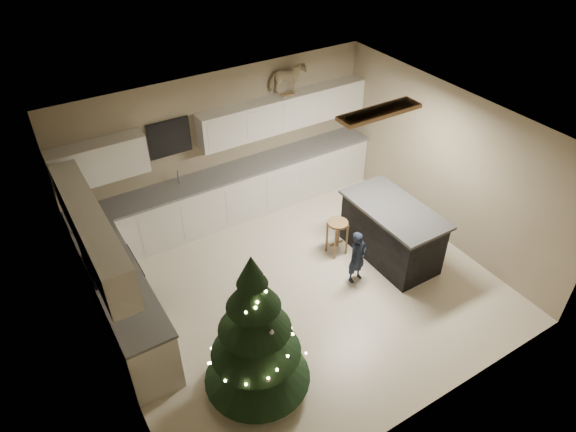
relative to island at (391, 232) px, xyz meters
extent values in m
plane|color=beige|center=(-1.65, 0.11, -0.48)|extent=(5.50, 5.50, 0.00)
cube|color=gray|center=(-1.65, 2.61, 0.82)|extent=(5.50, 0.02, 2.60)
cube|color=gray|center=(-1.65, -2.39, 0.82)|extent=(5.50, 0.02, 2.60)
cube|color=gray|center=(-4.40, 0.11, 0.82)|extent=(0.02, 5.00, 2.60)
cube|color=gray|center=(1.10, 0.11, 0.82)|extent=(0.02, 5.00, 2.60)
cube|color=silver|center=(-1.65, 0.11, 2.12)|extent=(5.50, 5.00, 0.02)
cube|color=olive|center=(-0.35, 0.21, 2.07)|extent=(1.25, 0.32, 0.06)
cube|color=white|center=(-0.35, 0.21, 2.04)|extent=(1.15, 0.24, 0.02)
cube|color=silver|center=(-1.65, 2.31, -0.03)|extent=(5.48, 0.60, 0.90)
cube|color=silver|center=(-4.10, 0.71, -0.03)|extent=(0.60, 2.60, 0.90)
cube|color=slate|center=(-1.65, 2.30, 0.44)|extent=(5.48, 0.62, 0.04)
cube|color=slate|center=(-4.09, 0.71, 0.44)|extent=(0.62, 2.60, 0.04)
cube|color=silver|center=(-3.70, 2.43, 1.22)|extent=(1.40, 0.35, 0.60)
cube|color=silver|center=(-0.50, 2.43, 1.22)|extent=(3.20, 0.35, 0.60)
cube|color=silver|center=(-4.23, 0.83, 1.22)|extent=(0.35, 2.60, 0.60)
cube|color=black|center=(-2.55, 2.58, 1.22)|extent=(0.70, 0.04, 0.60)
cube|color=#99999E|center=(-2.55, 2.31, 0.42)|extent=(0.55, 0.40, 0.06)
cylinder|color=#99999E|center=(-2.55, 2.41, 0.58)|extent=(0.03, 0.03, 0.24)
cube|color=black|center=(-4.08, 1.01, -0.03)|extent=(0.64, 0.75, 0.90)
cube|color=black|center=(-4.33, 1.01, 0.57)|extent=(0.10, 0.75, 0.30)
cube|color=black|center=(0.00, 0.00, -0.03)|extent=(0.80, 1.60, 0.90)
cube|color=#343437|center=(0.00, 0.00, 0.45)|extent=(0.90, 1.70, 0.05)
cylinder|color=olive|center=(-0.69, 0.50, 0.13)|extent=(0.33, 0.33, 0.04)
cylinder|color=olive|center=(-0.81, 0.38, -0.19)|extent=(0.03, 0.03, 0.59)
cylinder|color=olive|center=(-0.58, 0.38, -0.19)|extent=(0.03, 0.03, 0.59)
cylinder|color=olive|center=(-0.81, 0.61, -0.19)|extent=(0.03, 0.03, 0.59)
cylinder|color=olive|center=(-0.58, 0.61, -0.19)|extent=(0.03, 0.03, 0.59)
cube|color=olive|center=(-0.69, 0.50, -0.29)|extent=(0.25, 0.03, 0.03)
cylinder|color=#3F2816|center=(-3.04, -1.07, -0.34)|extent=(0.11, 0.11, 0.29)
cone|color=black|center=(-3.04, -1.07, 0.05)|extent=(1.30, 1.30, 0.67)
cone|color=black|center=(-3.04, -1.07, 0.48)|extent=(1.07, 1.07, 0.57)
cone|color=black|center=(-3.04, -1.07, 0.86)|extent=(0.84, 0.84, 0.53)
cone|color=black|center=(-3.04, -1.07, 1.20)|extent=(0.61, 0.61, 0.48)
cone|color=black|center=(-3.04, -1.07, 1.48)|extent=(0.34, 0.34, 0.38)
sphere|color=#FFD88C|center=(-2.36, -1.07, -0.24)|extent=(0.03, 0.03, 0.03)
sphere|color=#FFD88C|center=(-2.43, -0.79, -0.18)|extent=(0.03, 0.03, 0.03)
sphere|color=#FFD88C|center=(-2.61, -0.58, -0.13)|extent=(0.03, 0.03, 0.03)
sphere|color=#FFD88C|center=(-2.85, -0.47, -0.07)|extent=(0.03, 0.03, 0.03)
sphere|color=#FFD88C|center=(-3.11, -0.47, -0.02)|extent=(0.03, 0.03, 0.03)
sphere|color=#FFD88C|center=(-3.34, -0.57, 0.04)|extent=(0.03, 0.03, 0.03)
sphere|color=#FFD88C|center=(-3.51, -0.75, 0.09)|extent=(0.03, 0.03, 0.03)
sphere|color=#FFD88C|center=(-3.58, -0.97, 0.15)|extent=(0.03, 0.03, 0.03)
sphere|color=#FFD88C|center=(-3.55, -1.20, 0.20)|extent=(0.03, 0.03, 0.03)
sphere|color=#FFD88C|center=(-3.43, -1.38, 0.26)|extent=(0.03, 0.03, 0.03)
sphere|color=#FFD88C|center=(-3.26, -1.50, 0.31)|extent=(0.03, 0.03, 0.03)
sphere|color=#FFD88C|center=(-3.06, -1.53, 0.37)|extent=(0.03, 0.03, 0.03)
sphere|color=#FFD88C|center=(-2.87, -1.48, 0.42)|extent=(0.03, 0.03, 0.03)
sphere|color=#FFD88C|center=(-2.73, -1.36, 0.48)|extent=(0.03, 0.03, 0.03)
sphere|color=#FFD88C|center=(-2.65, -1.20, 0.53)|extent=(0.03, 0.03, 0.03)
sphere|color=#FFD88C|center=(-2.65, -1.03, 0.59)|extent=(0.03, 0.03, 0.03)
sphere|color=#FFD88C|center=(-2.71, -0.88, 0.64)|extent=(0.03, 0.03, 0.03)
sphere|color=#FFD88C|center=(-2.83, -0.78, 0.70)|extent=(0.03, 0.03, 0.03)
sphere|color=#FFD88C|center=(-2.96, -0.74, 0.75)|extent=(0.03, 0.03, 0.03)
sphere|color=#FFD88C|center=(-3.10, -0.76, 0.81)|extent=(0.03, 0.03, 0.03)
sphere|color=#FFD88C|center=(-3.21, -0.83, 0.86)|extent=(0.03, 0.03, 0.03)
sphere|color=#FFD88C|center=(-3.28, -0.93, 0.92)|extent=(0.03, 0.03, 0.03)
sphere|color=#FFD88C|center=(-3.29, -1.04, 0.97)|extent=(0.03, 0.03, 0.03)
sphere|color=#FFD88C|center=(-3.26, -1.14, 1.03)|extent=(0.03, 0.03, 0.03)
sphere|color=#FFD88C|center=(-3.20, -1.22, 1.08)|extent=(0.03, 0.03, 0.03)
sphere|color=#FFD88C|center=(-3.11, -1.25, 1.14)|extent=(0.03, 0.03, 0.03)
sphere|color=#FFD88C|center=(-3.03, -1.25, 1.19)|extent=(0.03, 0.03, 0.03)
sphere|color=#FFD88C|center=(-2.97, -1.21, 1.25)|extent=(0.03, 0.03, 0.03)
sphere|color=#FFD88C|center=(-2.93, -1.16, 1.30)|extent=(0.03, 0.03, 0.03)
sphere|color=#FFD88C|center=(-2.92, -1.10, 1.36)|extent=(0.03, 0.03, 0.03)
sphere|color=#FFD88C|center=(-2.93, -1.05, 1.41)|extent=(0.03, 0.03, 0.03)
sphere|color=#FFD88C|center=(-2.97, -1.02, 1.47)|extent=(0.03, 0.03, 0.03)
sphere|color=#FFD88C|center=(-3.00, -1.01, 1.52)|extent=(0.03, 0.03, 0.03)
sphere|color=silver|center=(-2.45, -1.07, -0.11)|extent=(0.07, 0.07, 0.07)
sphere|color=silver|center=(-3.34, -0.64, 0.07)|extent=(0.07, 0.07, 0.07)
sphere|color=silver|center=(-3.18, -1.50, 0.24)|extent=(0.07, 0.07, 0.07)
sphere|color=silver|center=(-2.66, -0.94, 0.41)|extent=(0.07, 0.07, 0.07)
sphere|color=silver|center=(-3.31, -0.87, 0.58)|extent=(0.07, 0.07, 0.07)
sphere|color=silver|center=(-3.04, -1.34, 0.76)|extent=(0.07, 0.07, 0.07)
sphere|color=silver|center=(-2.86, -0.94, 0.93)|extent=(0.07, 0.07, 0.07)
sphere|color=silver|center=(-3.18, -1.02, 1.10)|extent=(0.07, 0.07, 0.07)
sphere|color=silver|center=(-3.01, -1.15, 1.27)|extent=(0.07, 0.07, 0.07)
sphere|color=silver|center=(-3.02, -1.04, 1.45)|extent=(0.07, 0.07, 0.07)
imported|color=#192034|center=(-0.81, -0.17, -0.03)|extent=(0.35, 0.25, 0.89)
cube|color=olive|center=(-0.44, 2.39, 1.53)|extent=(0.24, 0.02, 0.02)
cube|color=olive|center=(-0.44, 2.47, 1.53)|extent=(0.24, 0.02, 0.02)
imported|color=beige|center=(-0.44, 2.43, 1.80)|extent=(0.65, 0.38, 0.52)
camera|label=1|loc=(-4.77, -4.57, 5.08)|focal=32.00mm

